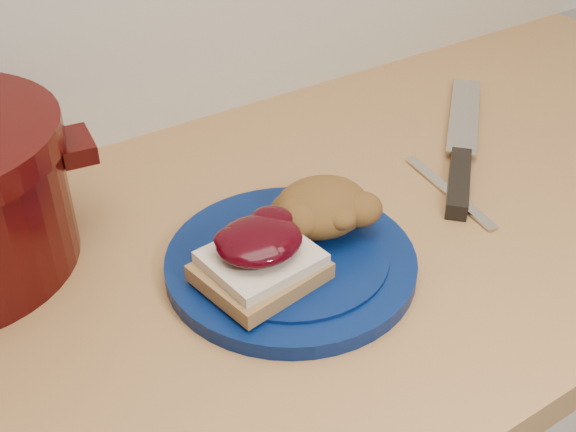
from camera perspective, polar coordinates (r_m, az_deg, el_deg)
plate at (r=0.72m, az=0.22°, el=-3.70°), size 0.26×0.26×0.02m
sandwich at (r=0.68m, az=-2.24°, el=-3.25°), size 0.12×0.11×0.05m
stuffing_mound at (r=0.74m, az=2.65°, el=0.74°), size 0.11×0.09×0.05m
chef_knife at (r=0.91m, az=13.47°, el=4.18°), size 0.28×0.26×0.02m
butter_knife at (r=0.86m, az=12.60°, el=1.95°), size 0.04×0.17×0.00m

